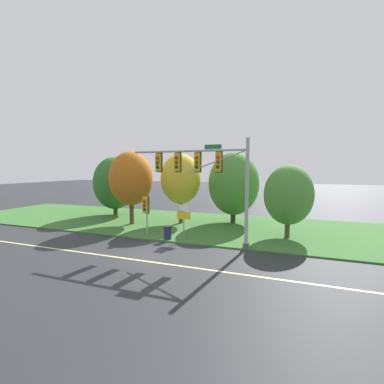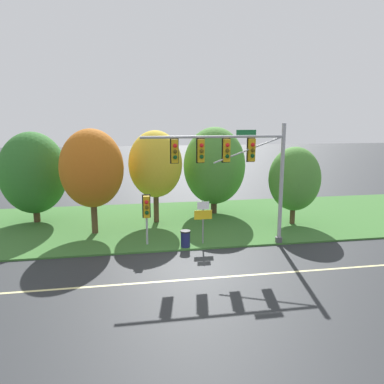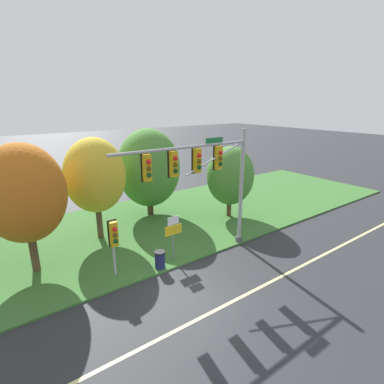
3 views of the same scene
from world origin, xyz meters
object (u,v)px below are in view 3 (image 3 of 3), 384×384
tree_left_of_mast (24,194)px  tree_tall_centre (230,176)px  route_sign_post (173,231)px  trash_bin (160,260)px  pedestrian_signal_near_kerb (114,237)px  tree_behind_signpost (95,176)px  tree_mid_verge (149,168)px  traffic_signal_mast (205,171)px

tree_left_of_mast → tree_tall_centre: 13.13m
route_sign_post → trash_bin: 1.63m
pedestrian_signal_near_kerb → tree_tall_centre: 10.41m
tree_behind_signpost → tree_mid_verge: size_ratio=0.98×
tree_behind_signpost → tree_tall_centre: bearing=-12.2°
tree_left_of_mast → route_sign_post: bearing=-26.7°
tree_mid_verge → tree_tall_centre: (4.62, -3.69, -0.51)m
traffic_signal_mast → tree_mid_verge: size_ratio=1.25×
traffic_signal_mast → trash_bin: traffic_signal_mast is taller
tree_tall_centre → trash_bin: tree_tall_centre is taller
pedestrian_signal_near_kerb → route_sign_post: (3.16, -0.26, -0.44)m
pedestrian_signal_near_kerb → trash_bin: 2.71m
pedestrian_signal_near_kerb → route_sign_post: bearing=-4.7°
traffic_signal_mast → tree_behind_signpost: size_ratio=1.28×
traffic_signal_mast → pedestrian_signal_near_kerb: (-4.85, 0.79, -2.67)m
traffic_signal_mast → tree_behind_signpost: traffic_signal_mast is taller
pedestrian_signal_near_kerb → tree_mid_verge: (5.36, 6.46, 1.49)m
route_sign_post → tree_tall_centre: 7.60m
traffic_signal_mast → pedestrian_signal_near_kerb: bearing=170.7°
tree_left_of_mast → tree_behind_signpost: bearing=24.9°
tree_tall_centre → trash_bin: 8.99m
tree_behind_signpost → tree_tall_centre: tree_behind_signpost is taller
tree_mid_verge → pedestrian_signal_near_kerb: bearing=-129.7°
pedestrian_signal_near_kerb → tree_behind_signpost: 5.19m
trash_bin → pedestrian_signal_near_kerb: bearing=163.0°
pedestrian_signal_near_kerb → tree_mid_verge: size_ratio=0.45×
trash_bin → route_sign_post: bearing=19.3°
trash_bin → tree_mid_verge: bearing=65.2°
route_sign_post → tree_left_of_mast: bearing=153.3°
pedestrian_signal_near_kerb → tree_behind_signpost: size_ratio=0.46×
tree_left_of_mast → traffic_signal_mast: bearing=-24.8°
route_sign_post → tree_left_of_mast: size_ratio=0.39×
tree_mid_verge → trash_bin: size_ratio=6.91×
route_sign_post → trash_bin: bearing=-160.7°
tree_left_of_mast → tree_mid_verge: (8.47, 3.57, -0.48)m
route_sign_post → trash_bin: size_ratio=2.69×
tree_behind_signpost → trash_bin: size_ratio=6.74×
traffic_signal_mast → tree_tall_centre: size_ratio=1.54×
tree_left_of_mast → tree_mid_verge: tree_left_of_mast is taller
pedestrian_signal_near_kerb → tree_tall_centre: bearing=15.5°
pedestrian_signal_near_kerb → trash_bin: size_ratio=3.13×
tree_left_of_mast → tree_tall_centre: tree_left_of_mast is taller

